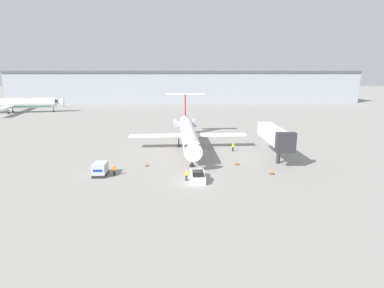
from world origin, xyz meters
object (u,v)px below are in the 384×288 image
(worker_near_tug, at_px, (186,175))
(worker_by_wing, at_px, (233,147))
(luggage_cart, at_px, (100,169))
(traffic_cone_left, at_px, (147,164))
(worker_on_apron, at_px, (114,170))
(traffic_cone_mid, at_px, (272,172))
(jet_bridge, at_px, (275,135))
(airplane_main, at_px, (188,132))
(pushback_tug, at_px, (197,176))
(traffic_cone_right, at_px, (237,163))
(airplane_parked_far_left, at_px, (13,103))

(worker_near_tug, height_order, worker_by_wing, worker_by_wing)
(luggage_cart, height_order, traffic_cone_left, luggage_cart)
(luggage_cart, xyz_separation_m, worker_on_apron, (2.14, -0.02, -0.16))
(worker_near_tug, height_order, traffic_cone_mid, worker_near_tug)
(traffic_cone_mid, height_order, jet_bridge, jet_bridge)
(worker_near_tug, bearing_deg, airplane_main, 87.98)
(pushback_tug, relative_size, worker_near_tug, 2.54)
(traffic_cone_left, xyz_separation_m, traffic_cone_right, (15.67, 0.33, -0.02))
(worker_near_tug, distance_m, worker_by_wing, 19.27)
(traffic_cone_left, height_order, jet_bridge, jet_bridge)
(airplane_main, distance_m, luggage_cart, 22.20)
(airplane_parked_far_left, bearing_deg, traffic_cone_left, -49.63)
(traffic_cone_mid, bearing_deg, airplane_parked_far_left, 136.82)
(worker_near_tug, xyz_separation_m, traffic_cone_left, (-6.68, 7.30, -0.61))
(pushback_tug, xyz_separation_m, worker_by_wing, (8.13, 16.60, 0.31))
(luggage_cart, distance_m, worker_near_tug, 13.69)
(worker_by_wing, bearing_deg, traffic_cone_left, -150.49)
(luggage_cart, bearing_deg, pushback_tug, -10.26)
(worker_on_apron, bearing_deg, pushback_tug, -11.85)
(luggage_cart, distance_m, worker_on_apron, 2.15)
(traffic_cone_right, distance_m, jet_bridge, 9.18)
(pushback_tug, xyz_separation_m, jet_bridge, (14.75, 11.07, 3.79))
(worker_near_tug, distance_m, jet_bridge, 20.11)
(pushback_tug, distance_m, jet_bridge, 18.83)
(traffic_cone_right, xyz_separation_m, airplane_parked_far_left, (-75.90, 70.51, 3.46))
(traffic_cone_left, relative_size, airplane_parked_far_left, 0.02)
(pushback_tug, bearing_deg, worker_near_tug, -179.47)
(worker_near_tug, bearing_deg, worker_on_apron, 166.41)
(luggage_cart, height_order, jet_bridge, jet_bridge)
(airplane_main, bearing_deg, jet_bridge, -28.77)
(pushback_tug, distance_m, traffic_cone_mid, 12.29)
(traffic_cone_mid, distance_m, airplane_parked_far_left, 110.56)
(traffic_cone_left, relative_size, jet_bridge, 0.05)
(worker_near_tug, xyz_separation_m, jet_bridge, (16.40, 11.09, 3.52))
(worker_near_tug, height_order, traffic_cone_left, worker_near_tug)
(worker_near_tug, bearing_deg, jet_bridge, 34.06)
(traffic_cone_right, distance_m, airplane_parked_far_left, 103.65)
(worker_by_wing, bearing_deg, worker_on_apron, -146.58)
(worker_near_tug, distance_m, traffic_cone_mid, 13.92)
(airplane_main, distance_m, traffic_cone_left, 14.77)
(worker_near_tug, relative_size, worker_on_apron, 1.06)
(luggage_cart, relative_size, worker_on_apron, 1.70)
(airplane_main, xyz_separation_m, airplane_parked_far_left, (-67.60, 58.42, 0.32))
(worker_near_tug, relative_size, jet_bridge, 0.13)
(traffic_cone_right, xyz_separation_m, jet_bridge, (7.41, 3.46, 4.15))
(pushback_tug, relative_size, worker_on_apron, 2.69)
(jet_bridge, bearing_deg, worker_by_wing, 140.21)
(luggage_cart, bearing_deg, worker_near_tug, -11.55)
(luggage_cart, xyz_separation_m, jet_bridge, (29.81, 8.35, 3.43))
(jet_bridge, bearing_deg, pushback_tug, -143.11)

